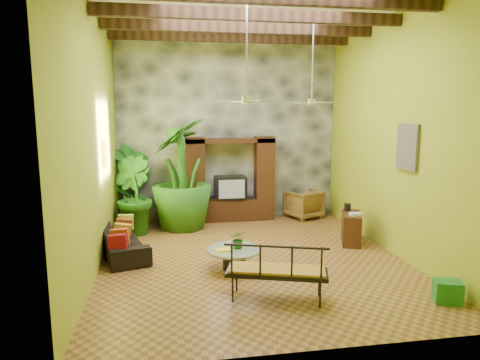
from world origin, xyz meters
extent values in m
plane|color=brown|center=(0.00, 0.00, 0.00)|extent=(7.00, 7.00, 0.00)
cube|color=silver|center=(0.00, 0.00, 5.00)|extent=(6.00, 7.00, 0.02)
cube|color=#9EB128|center=(0.00, 3.50, 2.50)|extent=(6.00, 0.02, 5.00)
cube|color=#9EB128|center=(-3.00, 0.00, 2.50)|extent=(0.02, 7.00, 5.00)
cube|color=#9EB128|center=(3.00, 0.00, 2.50)|extent=(0.02, 7.00, 5.00)
cube|color=#393B41|center=(0.00, 3.44, 2.50)|extent=(5.98, 0.10, 4.98)
cube|color=#381F11|center=(0.00, 0.00, 4.78)|extent=(5.95, 0.16, 0.22)
cube|color=#381F11|center=(0.00, 1.30, 4.78)|extent=(5.95, 0.16, 0.22)
cube|color=#381F11|center=(0.00, 2.60, 4.78)|extent=(5.95, 0.16, 0.22)
cube|color=black|center=(0.00, 3.14, 0.30)|extent=(2.40, 0.50, 0.60)
cube|color=black|center=(-0.95, 3.14, 1.30)|extent=(0.50, 0.48, 2.00)
cube|color=black|center=(0.95, 3.14, 1.30)|extent=(0.50, 0.48, 2.00)
cube|color=black|center=(0.00, 3.14, 2.20)|extent=(2.40, 0.48, 0.12)
cube|color=black|center=(0.00, 3.12, 0.92)|extent=(0.85, 0.52, 0.62)
cube|color=#8C99A8|center=(0.00, 2.85, 0.92)|extent=(0.70, 0.02, 0.50)
cylinder|color=silver|center=(-0.20, -0.40, 4.10)|extent=(0.04, 0.04, 1.80)
cylinder|color=silver|center=(-0.20, -0.40, 3.20)|extent=(0.18, 0.18, 0.12)
cube|color=silver|center=(0.15, -0.31, 3.18)|extent=(0.58, 0.26, 0.01)
cube|color=silver|center=(-0.29, -0.05, 3.18)|extent=(0.26, 0.58, 0.01)
cube|color=silver|center=(-0.55, -0.49, 3.18)|extent=(0.58, 0.26, 0.01)
cube|color=silver|center=(-0.11, -0.75, 3.18)|extent=(0.26, 0.58, 0.01)
cylinder|color=silver|center=(1.60, 1.20, 4.10)|extent=(0.04, 0.04, 1.80)
cylinder|color=silver|center=(1.60, 1.20, 3.20)|extent=(0.18, 0.18, 0.12)
cube|color=silver|center=(1.95, 1.29, 3.18)|extent=(0.58, 0.26, 0.01)
cube|color=silver|center=(1.51, 1.55, 3.18)|extent=(0.26, 0.58, 0.01)
cube|color=silver|center=(1.25, 1.11, 3.18)|extent=(0.58, 0.26, 0.01)
cube|color=silver|center=(1.69, 0.85, 3.18)|extent=(0.26, 0.58, 0.01)
cube|color=gold|center=(-2.96, 1.00, 2.10)|extent=(0.06, 0.32, 0.55)
cube|color=#255B89|center=(2.96, -0.60, 2.30)|extent=(0.06, 0.70, 0.90)
imported|color=black|center=(-2.65, 0.65, 0.29)|extent=(1.30, 2.13, 0.58)
imported|color=olive|center=(2.08, 3.06, 0.40)|extent=(1.13, 1.14, 0.80)
imported|color=#185A17|center=(-2.65, 3.15, 1.12)|extent=(1.40, 1.23, 2.23)
imported|color=#1F5B18|center=(-2.55, 2.26, 0.95)|extent=(1.30, 1.34, 1.90)
imported|color=#26631A|center=(-1.34, 2.55, 1.41)|extent=(1.98, 1.98, 2.83)
cylinder|color=black|center=(-0.46, -0.53, 0.18)|extent=(0.44, 0.44, 0.36)
cylinder|color=#B6C3BE|center=(-0.46, -0.53, 0.38)|extent=(1.05, 1.05, 0.04)
imported|color=#1D5B18|center=(-0.37, -0.49, 0.58)|extent=(0.38, 0.35, 0.35)
cube|color=yellow|center=(-0.66, -0.62, 0.42)|extent=(0.31, 0.23, 0.03)
cube|color=black|center=(0.01, -1.95, 0.45)|extent=(1.69, 1.00, 0.06)
cube|color=#B17F2B|center=(0.01, -1.95, 0.49)|extent=(1.60, 0.92, 0.06)
cube|color=black|center=(0.01, -2.24, 0.72)|extent=(1.54, 0.53, 0.54)
cube|color=#3A1C12|center=(2.42, 0.61, 0.35)|extent=(0.67, 0.95, 0.70)
cube|color=#207A21|center=(2.65, -2.53, 0.18)|extent=(0.49, 0.42, 0.36)
camera|label=1|loc=(-1.64, -8.27, 3.02)|focal=32.00mm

